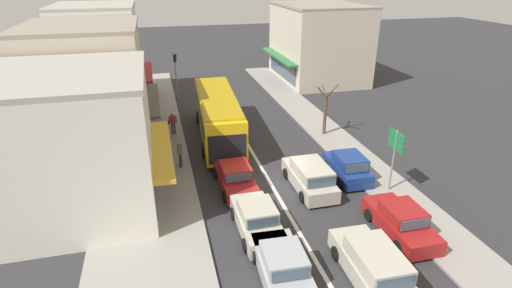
{
  "coord_description": "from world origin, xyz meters",
  "views": [
    {
      "loc": [
        -5.74,
        -18.7,
        11.27
      ],
      "look_at": [
        -0.1,
        3.39,
        1.2
      ],
      "focal_mm": 28.0,
      "sensor_mm": 36.0,
      "label": 1
    }
  ],
  "objects_px": {
    "wagon_queue_far_back": "(310,177)",
    "directional_road_sign": "(395,146)",
    "wagon_queue_gap_filler": "(373,265)",
    "traffic_light_downstreet": "(176,69)",
    "pedestrian_browsing_midblock": "(180,153)",
    "sedan_behind_bus_mid": "(257,220)",
    "pedestrian_with_handbag_near": "(173,122)",
    "sedan_behind_bus_near": "(235,177)",
    "city_bus": "(218,114)",
    "parked_sedan_kerb_front": "(401,221)",
    "street_tree_right": "(325,111)",
    "sedan_adjacent_lane_trail": "(283,267)",
    "parked_hatchback_kerb_second": "(348,167)"
  },
  "relations": [
    {
      "from": "wagon_queue_gap_filler",
      "to": "directional_road_sign",
      "type": "xyz_separation_m",
      "value": [
        4.41,
        5.97,
        1.96
      ]
    },
    {
      "from": "sedan_adjacent_lane_trail",
      "to": "parked_hatchback_kerb_second",
      "type": "bearing_deg",
      "value": 48.83
    },
    {
      "from": "pedestrian_with_handbag_near",
      "to": "pedestrian_browsing_midblock",
      "type": "bearing_deg",
      "value": -88.9
    },
    {
      "from": "parked_sedan_kerb_front",
      "to": "pedestrian_with_handbag_near",
      "type": "xyz_separation_m",
      "value": [
        -9.36,
        14.52,
        0.4
      ]
    },
    {
      "from": "sedan_adjacent_lane_trail",
      "to": "traffic_light_downstreet",
      "type": "xyz_separation_m",
      "value": [
        -2.23,
        25.16,
        2.19
      ]
    },
    {
      "from": "sedan_behind_bus_near",
      "to": "traffic_light_downstreet",
      "type": "distance_m",
      "value": 17.8
    },
    {
      "from": "street_tree_right",
      "to": "pedestrian_with_handbag_near",
      "type": "relative_size",
      "value": 2.35
    },
    {
      "from": "wagon_queue_gap_filler",
      "to": "street_tree_right",
      "type": "xyz_separation_m",
      "value": [
        4.15,
        14.37,
        1.1
      ]
    },
    {
      "from": "wagon_queue_gap_filler",
      "to": "sedan_adjacent_lane_trail",
      "type": "bearing_deg",
      "value": 166.05
    },
    {
      "from": "wagon_queue_gap_filler",
      "to": "pedestrian_browsing_midblock",
      "type": "relative_size",
      "value": 2.79
    },
    {
      "from": "city_bus",
      "to": "pedestrian_with_handbag_near",
      "type": "bearing_deg",
      "value": 158.19
    },
    {
      "from": "sedan_behind_bus_mid",
      "to": "sedan_behind_bus_near",
      "type": "bearing_deg",
      "value": 92.17
    },
    {
      "from": "directional_road_sign",
      "to": "sedan_behind_bus_near",
      "type": "bearing_deg",
      "value": 163.14
    },
    {
      "from": "sedan_adjacent_lane_trail",
      "to": "street_tree_right",
      "type": "distance_m",
      "value": 15.53
    },
    {
      "from": "sedan_behind_bus_near",
      "to": "sedan_behind_bus_mid",
      "type": "bearing_deg",
      "value": -87.83
    },
    {
      "from": "pedestrian_browsing_midblock",
      "to": "sedan_behind_bus_mid",
      "type": "bearing_deg",
      "value": -68.39
    },
    {
      "from": "city_bus",
      "to": "wagon_queue_far_back",
      "type": "height_order",
      "value": "city_bus"
    },
    {
      "from": "parked_hatchback_kerb_second",
      "to": "street_tree_right",
      "type": "bearing_deg",
      "value": 78.46
    },
    {
      "from": "sedan_adjacent_lane_trail",
      "to": "traffic_light_downstreet",
      "type": "bearing_deg",
      "value": 95.06
    },
    {
      "from": "sedan_adjacent_lane_trail",
      "to": "pedestrian_browsing_midblock",
      "type": "height_order",
      "value": "pedestrian_browsing_midblock"
    },
    {
      "from": "wagon_queue_far_back",
      "to": "parked_sedan_kerb_front",
      "type": "xyz_separation_m",
      "value": [
        2.51,
        -4.9,
        -0.08
      ]
    },
    {
      "from": "wagon_queue_gap_filler",
      "to": "directional_road_sign",
      "type": "height_order",
      "value": "directional_road_sign"
    },
    {
      "from": "traffic_light_downstreet",
      "to": "pedestrian_with_handbag_near",
      "type": "relative_size",
      "value": 2.58
    },
    {
      "from": "sedan_adjacent_lane_trail",
      "to": "traffic_light_downstreet",
      "type": "distance_m",
      "value": 25.36
    },
    {
      "from": "parked_hatchback_kerb_second",
      "to": "pedestrian_browsing_midblock",
      "type": "bearing_deg",
      "value": 158.79
    },
    {
      "from": "wagon_queue_gap_filler",
      "to": "directional_road_sign",
      "type": "relative_size",
      "value": 1.26
    },
    {
      "from": "parked_sedan_kerb_front",
      "to": "street_tree_right",
      "type": "height_order",
      "value": "street_tree_right"
    },
    {
      "from": "street_tree_right",
      "to": "city_bus",
      "type": "bearing_deg",
      "value": 170.03
    },
    {
      "from": "traffic_light_downstreet",
      "to": "pedestrian_browsing_midblock",
      "type": "relative_size",
      "value": 2.58
    },
    {
      "from": "sedan_behind_bus_mid",
      "to": "wagon_queue_gap_filler",
      "type": "distance_m",
      "value": 5.49
    },
    {
      "from": "sedan_adjacent_lane_trail",
      "to": "street_tree_right",
      "type": "xyz_separation_m",
      "value": [
        7.53,
        13.53,
        1.18
      ]
    },
    {
      "from": "wagon_queue_far_back",
      "to": "pedestrian_with_handbag_near",
      "type": "bearing_deg",
      "value": 125.43
    },
    {
      "from": "sedan_behind_bus_mid",
      "to": "parked_hatchback_kerb_second",
      "type": "height_order",
      "value": "parked_hatchback_kerb_second"
    },
    {
      "from": "wagon_queue_gap_filler",
      "to": "parked_sedan_kerb_front",
      "type": "distance_m",
      "value": 3.69
    },
    {
      "from": "city_bus",
      "to": "sedan_behind_bus_mid",
      "type": "distance_m",
      "value": 11.58
    },
    {
      "from": "wagon_queue_far_back",
      "to": "directional_road_sign",
      "type": "xyz_separation_m",
      "value": [
        4.14,
        -1.36,
        1.96
      ]
    },
    {
      "from": "wagon_queue_far_back",
      "to": "parked_sedan_kerb_front",
      "type": "height_order",
      "value": "wagon_queue_far_back"
    },
    {
      "from": "sedan_behind_bus_mid",
      "to": "traffic_light_downstreet",
      "type": "relative_size",
      "value": 1.0
    },
    {
      "from": "city_bus",
      "to": "pedestrian_with_handbag_near",
      "type": "relative_size",
      "value": 6.74
    },
    {
      "from": "parked_hatchback_kerb_second",
      "to": "street_tree_right",
      "type": "xyz_separation_m",
      "value": [
        1.31,
        6.42,
        1.13
      ]
    },
    {
      "from": "city_bus",
      "to": "sedan_behind_bus_near",
      "type": "relative_size",
      "value": 2.59
    },
    {
      "from": "parked_sedan_kerb_front",
      "to": "pedestrian_with_handbag_near",
      "type": "distance_m",
      "value": 17.28
    },
    {
      "from": "traffic_light_downstreet",
      "to": "street_tree_right",
      "type": "height_order",
      "value": "traffic_light_downstreet"
    },
    {
      "from": "directional_road_sign",
      "to": "pedestrian_browsing_midblock",
      "type": "xyz_separation_m",
      "value": [
        -10.88,
        5.59,
        -1.64
      ]
    },
    {
      "from": "traffic_light_downstreet",
      "to": "pedestrian_browsing_midblock",
      "type": "xyz_separation_m",
      "value": [
        -0.87,
        -14.43,
        -1.79
      ]
    },
    {
      "from": "parked_hatchback_kerb_second",
      "to": "pedestrian_browsing_midblock",
      "type": "relative_size",
      "value": 2.3
    },
    {
      "from": "wagon_queue_far_back",
      "to": "wagon_queue_gap_filler",
      "type": "distance_m",
      "value": 7.34
    },
    {
      "from": "traffic_light_downstreet",
      "to": "pedestrian_with_handbag_near",
      "type": "xyz_separation_m",
      "value": [
        -0.97,
        -9.05,
        -1.79
      ]
    },
    {
      "from": "traffic_light_downstreet",
      "to": "sedan_behind_bus_near",
      "type": "bearing_deg",
      "value": -83.84
    },
    {
      "from": "city_bus",
      "to": "street_tree_right",
      "type": "xyz_separation_m",
      "value": [
        7.6,
        -1.34,
        -0.04
      ]
    }
  ]
}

